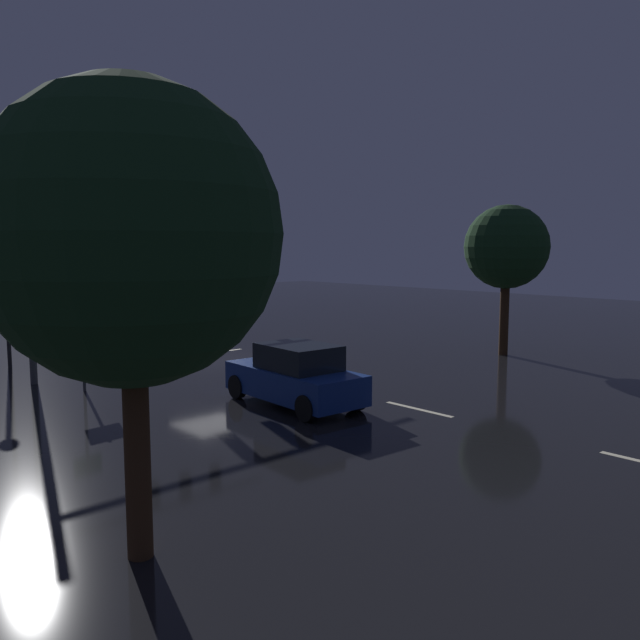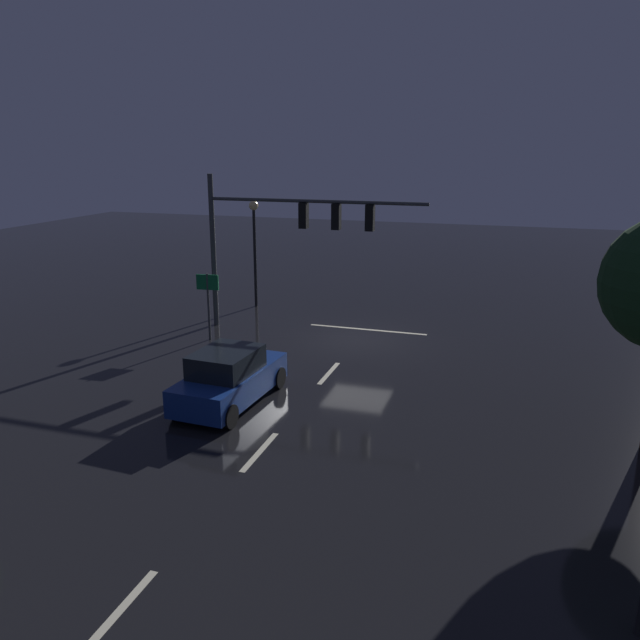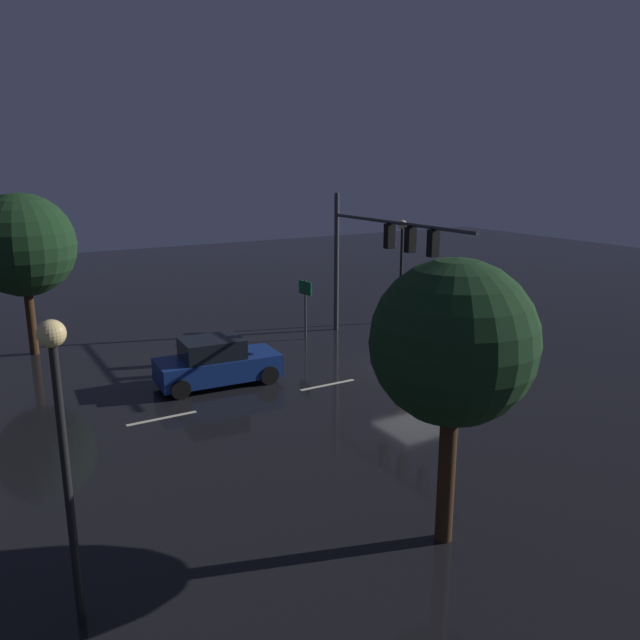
# 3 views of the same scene
# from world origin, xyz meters

# --- Properties ---
(ground_plane) EXTENTS (80.00, 80.00, 0.00)m
(ground_plane) POSITION_xyz_m (0.00, 0.00, 0.00)
(ground_plane) COLOR black
(traffic_signal_assembly) EXTENTS (9.06, 0.47, 6.38)m
(traffic_signal_assembly) POSITION_xyz_m (3.06, -0.35, 4.37)
(traffic_signal_assembly) COLOR #383A3D
(traffic_signal_assembly) RESTS_ON ground_plane
(lane_dash_far) EXTENTS (0.16, 2.20, 0.01)m
(lane_dash_far) POSITION_xyz_m (0.00, 4.00, 0.00)
(lane_dash_far) COLOR beige
(lane_dash_far) RESTS_ON ground_plane
(lane_dash_mid) EXTENTS (0.16, 2.20, 0.01)m
(lane_dash_mid) POSITION_xyz_m (0.00, 10.00, 0.00)
(lane_dash_mid) COLOR beige
(lane_dash_mid) RESTS_ON ground_plane
(lane_dash_near) EXTENTS (0.16, 2.20, 0.01)m
(lane_dash_near) POSITION_xyz_m (0.00, 16.00, 0.00)
(lane_dash_near) COLOR beige
(lane_dash_near) RESTS_ON ground_plane
(stop_bar) EXTENTS (5.00, 0.16, 0.01)m
(stop_bar) POSITION_xyz_m (0.00, -1.54, 0.00)
(stop_bar) COLOR beige
(stop_bar) RESTS_ON ground_plane
(car_approaching) EXTENTS (2.13, 4.46, 1.70)m
(car_approaching) POSITION_xyz_m (2.08, 7.35, 0.80)
(car_approaching) COLOR navy
(car_approaching) RESTS_ON ground_plane
(street_lamp_right_kerb) EXTENTS (0.44, 0.44, 5.02)m
(street_lamp_right_kerb) POSITION_xyz_m (6.06, -3.83, 3.52)
(street_lamp_right_kerb) COLOR black
(street_lamp_right_kerb) RESTS_ON ground_plane
(route_sign) EXTENTS (0.90, 0.15, 2.69)m
(route_sign) POSITION_xyz_m (5.66, 1.74, 1.94)
(route_sign) COLOR #383A3D
(route_sign) RESTS_ON ground_plane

